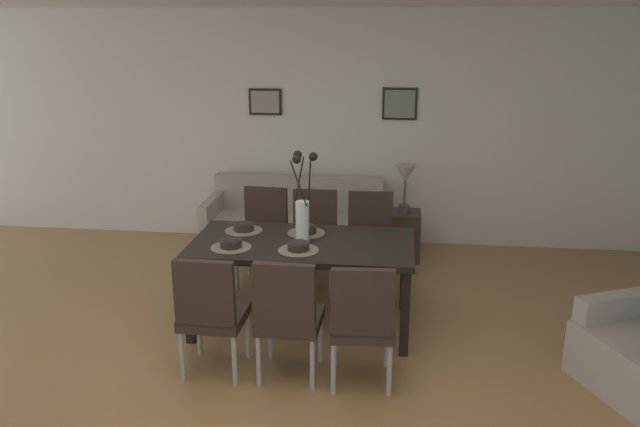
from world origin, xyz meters
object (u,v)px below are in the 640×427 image
dining_table (303,250)px  centerpiece_vase (302,208)px  dining_chair_near_right (263,231)px  dining_chair_far_right (314,235)px  bowl_far_left (298,246)px  framed_picture_center (400,104)px  bowl_near_right (244,226)px  bowl_near_left (231,243)px  table_lamp (405,178)px  dining_chair_mid_right (370,237)px  dining_chair_near_left (211,310)px  dining_chair_mid_left (362,319)px  framed_picture_left (265,102)px  sofa (295,228)px  side_table (403,235)px  dining_chair_far_left (288,313)px  bowl_far_right (306,229)px

dining_table → centerpiece_vase: (0.00, 0.00, 0.36)m
dining_chair_near_right → dining_chair_far_right: size_ratio=1.00×
bowl_far_left → framed_picture_center: size_ratio=0.45×
centerpiece_vase → bowl_near_right: (-0.54, 0.21, -0.24)m
dining_table → bowl_near_left: bowl_near_left is taller
centerpiece_vase → bowl_far_left: 0.32m
dining_chair_far_right → table_lamp: bearing=44.2°
dining_table → centerpiece_vase: 0.36m
dining_chair_mid_right → bowl_near_right: size_ratio=5.41×
framed_picture_center → dining_chair_far_right: bearing=-119.6°
dining_chair_near_left → dining_chair_mid_right: (1.04, 1.72, 0.00)m
dining_chair_mid_right → bowl_far_left: dining_chair_mid_right is taller
dining_chair_far_right → dining_chair_mid_left: 1.84m
bowl_near_right → bowl_near_left: bearing=-90.0°
dining_chair_near_left → dining_chair_mid_left: 1.07m
bowl_far_left → framed_picture_left: bearing=107.1°
bowl_far_left → sofa: bowl_far_left is taller
dining_chair_near_right → side_table: (1.35, 0.79, -0.25)m
table_lamp → centerpiece_vase: bearing=-116.2°
centerpiece_vase → framed_picture_left: framed_picture_left is taller
dining_chair_far_left → sofa: dining_chair_far_left is taller
sofa → framed_picture_center: (1.09, 0.48, 1.32)m
dining_chair_mid_right → bowl_far_right: (-0.51, -0.64, 0.27)m
dining_chair_far_left → framed_picture_center: 3.34m
dining_chair_far_right → bowl_near_right: 0.87m
dining_table → side_table: dining_table is taller
side_table → framed_picture_left: size_ratio=1.41×
side_table → table_lamp: table_lamp is taller
dining_chair_near_right → bowl_far_left: (0.52, -1.11, 0.27)m
dining_chair_near_right → bowl_near_right: dining_chair_near_right is taller
sofa → framed_picture_left: framed_picture_left is taller
dining_chair_mid_right → dining_table: bearing=-120.8°
dining_table → side_table: size_ratio=3.46×
bowl_far_left → dining_chair_mid_right: bearing=64.5°
dining_table → dining_chair_far_left: (0.02, -0.86, -0.15)m
table_lamp → dining_chair_far_right: bearing=-135.8°
bowl_far_right → dining_chair_near_right: bearing=127.3°
bowl_far_right → sofa: bowl_far_right is taller
dining_chair_near_left → bowl_near_right: 1.11m
bowl_far_left → framed_picture_center: 2.67m
dining_chair_far_left → dining_chair_far_right: 1.72m
dining_chair_near_left → side_table: (1.36, 2.56, -0.25)m
centerpiece_vase → bowl_far_right: size_ratio=4.32×
dining_chair_far_right → bowl_near_right: (-0.52, -0.65, 0.27)m
dining_chair_far_right → dining_chair_near_left: bearing=-106.3°
dining_chair_mid_right → bowl_near_left: bearing=-134.5°
side_table → dining_chair_near_left: bearing=-118.0°
framed_picture_left → dining_chair_mid_left: bearing=-67.4°
bowl_far_right → framed_picture_center: framed_picture_center is taller
bowl_near_left → bowl_far_left: (0.54, 0.00, 0.00)m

